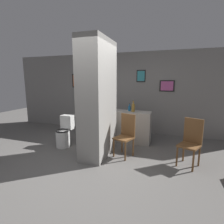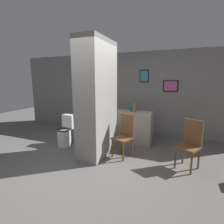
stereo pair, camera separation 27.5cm
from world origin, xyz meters
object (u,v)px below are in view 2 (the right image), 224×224
chair_near_pillar (124,134)px  bicycle (100,124)px  chair_by_doorway (190,143)px  toilet (66,133)px  bottle_tall (134,108)px

chair_near_pillar → bicycle: (-1.17, 1.14, -0.16)m
chair_by_doorway → toilet: bearing=-155.8°
toilet → chair_by_doorway: 3.05m
chair_near_pillar → bicycle: chair_near_pillar is taller
toilet → bicycle: 1.20m
toilet → chair_by_doorway: chair_by_doorway is taller
bicycle → bottle_tall: (1.16, -0.28, 0.64)m
toilet → chair_by_doorway: bearing=-1.7°
toilet → bottle_tall: (1.66, 0.81, 0.66)m
toilet → bicycle: toilet is taller
toilet → bicycle: (0.50, 1.09, 0.02)m
toilet → bicycle: size_ratio=0.45×
toilet → chair_near_pillar: bearing=-1.9°
toilet → bottle_tall: bottle_tall is taller
chair_by_doorway → bottle_tall: bearing=172.7°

